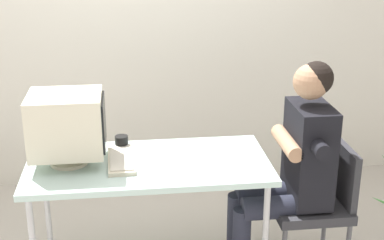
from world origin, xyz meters
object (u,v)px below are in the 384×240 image
at_px(desk, 148,170).
at_px(person_seated, 293,162).
at_px(crt_monitor, 67,124).
at_px(desk_mug, 122,142).
at_px(office_chair, 318,198).
at_px(keyboard, 121,159).

height_order(desk, person_seated, person_seated).
height_order(crt_monitor, desk_mug, crt_monitor).
xyz_separation_m(desk, office_chair, (1.03, -0.05, -0.22)).
height_order(keyboard, desk_mug, desk_mug).
height_order(crt_monitor, office_chair, crt_monitor).
bearing_deg(desk, keyboard, 170.58).
bearing_deg(keyboard, office_chair, -3.54).
bearing_deg(keyboard, crt_monitor, 177.04).
distance_m(desk, crt_monitor, 0.54).
xyz_separation_m(crt_monitor, office_chair, (1.49, -0.09, -0.52)).
xyz_separation_m(desk, crt_monitor, (-0.45, 0.04, 0.29)).
relative_size(crt_monitor, office_chair, 0.52).
height_order(keyboard, office_chair, office_chair).
bearing_deg(keyboard, desk, -9.42).
bearing_deg(person_seated, crt_monitor, 176.11).
bearing_deg(desk, person_seated, -3.20).
distance_m(person_seated, desk_mug, 1.04).
height_order(person_seated, desk_mug, person_seated).
distance_m(office_chair, person_seated, 0.31).
bearing_deg(person_seated, desk_mug, 165.15).
distance_m(keyboard, person_seated, 1.02).
bearing_deg(person_seated, keyboard, 175.84).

